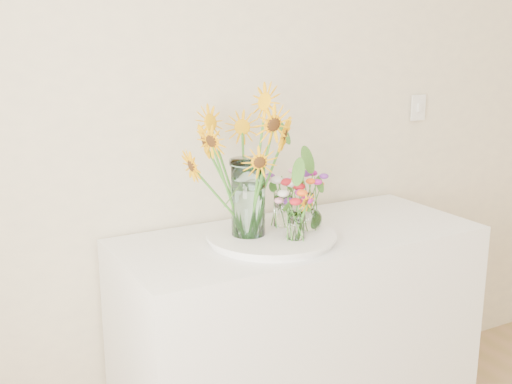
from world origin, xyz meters
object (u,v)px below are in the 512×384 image
(mason_jar, at_px, (248,198))
(small_vase_c, at_px, (283,211))
(small_vase_b, at_px, (309,212))
(counter, at_px, (298,340))
(tray, at_px, (271,238))
(small_vase_a, at_px, (296,226))

(mason_jar, height_order, small_vase_c, mason_jar)
(small_vase_c, bearing_deg, small_vase_b, -53.52)
(counter, distance_m, mason_jar, 0.66)
(tray, distance_m, mason_jar, 0.18)
(mason_jar, bearing_deg, tray, -23.35)
(tray, xyz_separation_m, small_vase_b, (0.15, -0.02, 0.08))
(counter, bearing_deg, tray, -167.34)
(tray, bearing_deg, small_vase_c, 36.67)
(small_vase_a, bearing_deg, counter, 51.75)
(counter, xyz_separation_m, tray, (-0.15, -0.03, 0.46))
(counter, bearing_deg, small_vase_b, -82.58)
(counter, relative_size, small_vase_b, 9.78)
(counter, distance_m, tray, 0.49)
(small_vase_b, bearing_deg, small_vase_c, 126.48)
(counter, bearing_deg, small_vase_c, 148.43)
(counter, height_order, tray, tray)
(tray, bearing_deg, small_vase_b, -6.44)
(small_vase_a, distance_m, small_vase_b, 0.13)
(counter, distance_m, small_vase_a, 0.55)
(small_vase_c, bearing_deg, small_vase_a, -105.19)
(small_vase_b, distance_m, small_vase_c, 0.11)
(mason_jar, xyz_separation_m, small_vase_a, (0.12, -0.13, -0.09))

